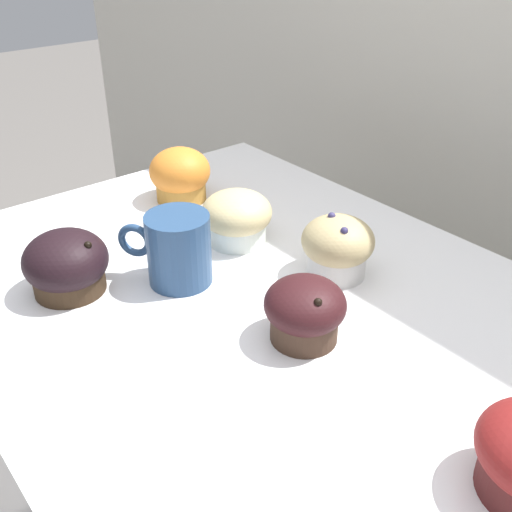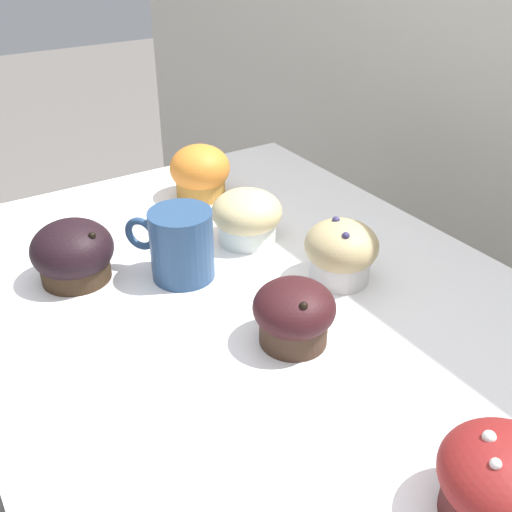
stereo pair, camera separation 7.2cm
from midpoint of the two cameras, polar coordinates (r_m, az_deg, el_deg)
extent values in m
cylinder|color=#C08435|center=(0.96, -9.31, 6.63)|extent=(0.08, 0.08, 0.05)
ellipsoid|color=orange|center=(0.95, -9.43, 7.95)|extent=(0.10, 0.10, 0.07)
cylinder|color=#392719|center=(0.77, -20.01, -1.80)|extent=(0.09, 0.09, 0.04)
ellipsoid|color=black|center=(0.76, -20.30, -0.43)|extent=(0.10, 0.10, 0.07)
sphere|color=black|center=(0.73, -18.48, 0.90)|extent=(0.01, 0.01, 0.01)
cylinder|color=silver|center=(0.76, 5.01, -0.22)|extent=(0.07, 0.07, 0.05)
ellipsoid|color=tan|center=(0.74, 5.10, 1.39)|extent=(0.09, 0.09, 0.06)
sphere|color=navy|center=(0.71, 5.58, 2.33)|extent=(0.01, 0.01, 0.01)
sphere|color=navy|center=(0.74, 4.47, 3.73)|extent=(0.01, 0.01, 0.01)
cylinder|color=#422D21|center=(0.65, 1.45, -6.34)|extent=(0.07, 0.07, 0.04)
ellipsoid|color=#351417|center=(0.63, 1.48, -4.73)|extent=(0.09, 0.09, 0.06)
sphere|color=black|center=(0.60, 2.53, -4.53)|extent=(0.01, 0.01, 0.01)
cylinder|color=white|center=(0.83, -4.30, 2.73)|extent=(0.08, 0.08, 0.04)
ellipsoid|color=#D3BE85|center=(0.82, -4.36, 4.10)|extent=(0.10, 0.10, 0.06)
cylinder|color=navy|center=(0.74, -10.11, 0.56)|extent=(0.08, 0.08, 0.09)
torus|color=navy|center=(0.76, -14.12, 1.38)|extent=(0.04, 0.03, 0.05)
cylinder|color=black|center=(0.72, -10.41, 3.38)|extent=(0.07, 0.07, 0.01)
camera|label=1|loc=(0.04, -92.86, -1.71)|focal=42.00mm
camera|label=2|loc=(0.04, 87.14, 1.71)|focal=42.00mm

